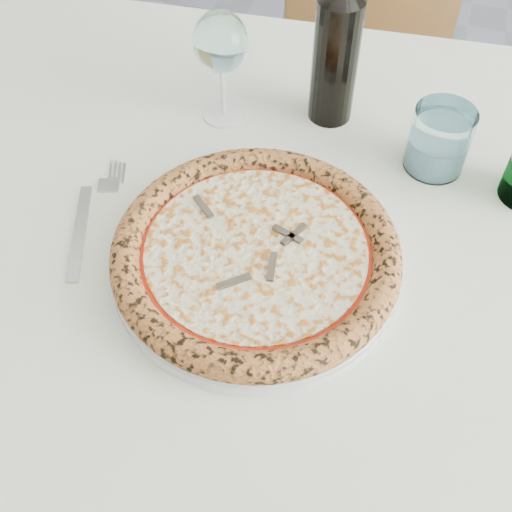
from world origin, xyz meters
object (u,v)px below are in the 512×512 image
object	(u,v)px
dining_table	(276,250)
tumbler	(438,143)
plate	(256,262)
wine_bottle	(336,49)
wine_glass	(221,45)
chair_far	(377,39)
pizza	(256,253)

from	to	relation	value
dining_table	tumbler	xyz separation A→B (m)	(0.18, 0.14, 0.12)
dining_table	plate	xyz separation A→B (m)	(0.00, -0.10, 0.10)
plate	wine_bottle	bearing A→B (deg)	85.58
plate	wine_glass	bearing A→B (deg)	115.93
dining_table	chair_far	bearing A→B (deg)	87.67
wine_glass	wine_bottle	xyz separation A→B (m)	(0.15, 0.05, -0.01)
tumbler	wine_glass	bearing A→B (deg)	176.28
chair_far	plate	distance (m)	0.90
dining_table	plate	distance (m)	0.14
dining_table	wine_glass	distance (m)	0.28
plate	wine_glass	world-z (taller)	wine_glass
chair_far	pizza	xyz separation A→B (m)	(-0.03, -0.87, 0.25)
chair_far	dining_table	bearing A→B (deg)	-92.33
chair_far	wine_glass	distance (m)	0.72
dining_table	chair_far	size ratio (longest dim) A/B	1.65
pizza	chair_far	bearing A→B (deg)	87.94
chair_far	plate	xyz separation A→B (m)	(-0.03, -0.87, 0.23)
pizza	tumbler	xyz separation A→B (m)	(0.18, 0.24, 0.01)
dining_table	wine_bottle	world-z (taller)	wine_bottle
pizza	wine_bottle	world-z (taller)	wine_bottle
dining_table	pizza	bearing A→B (deg)	-90.00
tumbler	wine_bottle	xyz separation A→B (m)	(-0.16, 0.07, 0.07)
dining_table	wine_bottle	distance (m)	0.28
dining_table	wine_bottle	bearing A→B (deg)	83.40
wine_glass	wine_bottle	bearing A→B (deg)	17.11
pizza	tumbler	bearing A→B (deg)	52.46
wine_glass	tumbler	world-z (taller)	wine_glass
plate	tumbler	bearing A→B (deg)	52.46
wine_bottle	pizza	bearing A→B (deg)	-94.42
plate	wine_bottle	xyz separation A→B (m)	(0.02, 0.30, 0.10)
plate	tumbler	size ratio (longest dim) A/B	3.79
wine_bottle	tumbler	bearing A→B (deg)	-22.45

